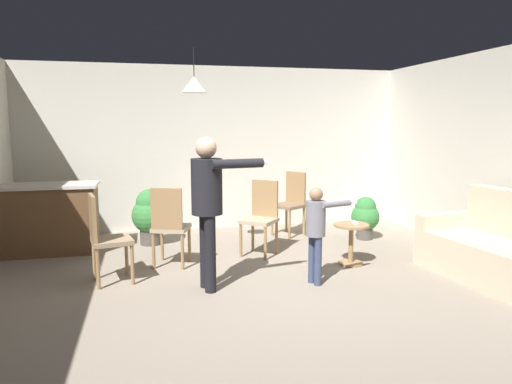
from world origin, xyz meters
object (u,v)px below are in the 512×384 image
Objects in this scene: kitchen_counter at (51,218)px; dining_chair_by_counter at (105,235)px; potted_plant_by_wall at (150,214)px; potted_plant_corner at (365,216)px; person_child at (316,224)px; dining_chair_spare at (261,215)px; couch_floral at (501,252)px; dining_chair_centre_back at (291,201)px; side_table_by_couch at (351,239)px; dining_chair_near_wall at (170,224)px; person_adult at (208,196)px; spare_remote_on_table at (355,222)px.

dining_chair_by_counter is (0.82, -1.49, 0.07)m from kitchen_counter.
potted_plant_corner is at bearing -7.63° from potted_plant_by_wall.
dining_chair_spare is at bearing 176.30° from person_child.
couch_floral and dining_chair_by_counter have the same top height.
dining_chair_by_counter is 1.72m from potted_plant_by_wall.
dining_chair_centre_back is (0.44, 2.32, -0.13)m from person_child.
couch_floral reaches higher than potted_plant_corner.
dining_chair_by_counter is 1.00× the size of dining_chair_spare.
dining_chair_near_wall is (-2.22, 0.43, 0.22)m from side_table_by_couch.
dining_chair_by_counter is 1.00× the size of dining_chair_centre_back.
potted_plant_corner is at bearing -3.49° from kitchen_counter.
person_adult is (1.91, -1.95, 0.53)m from kitchen_counter.
kitchen_counter reaches higher than potted_plant_corner.
dining_chair_centre_back is 1.52× the size of potted_plant_corner.
couch_floral is 1.88× the size of dining_chair_spare.
person_child is at bearing -33.63° from kitchen_counter.
kitchen_counter is 1.34m from potted_plant_by_wall.
dining_chair_centre_back is (3.52, 0.27, 0.07)m from kitchen_counter.
couch_floral is at bearing 66.16° from dining_chair_by_counter.
person_child is 2.36m from dining_chair_centre_back.
dining_chair_spare is (1.23, 0.30, 0.00)m from dining_chair_near_wall.
potted_plant_by_wall is 6.31× the size of spare_remote_on_table.
kitchen_counter is 1.17× the size of person_child.
person_adult is at bearing -165.57° from spare_remote_on_table.
dining_chair_by_counter is at bearing 89.56° from dining_chair_centre_back.
dining_chair_near_wall is (-0.36, 0.91, -0.46)m from person_adult.
side_table_by_couch is 0.52× the size of dining_chair_centre_back.
couch_floral reaches higher than kitchen_counter.
dining_chair_by_counter is (-2.94, -0.03, 0.22)m from side_table_by_couch.
spare_remote_on_table is at bearing 94.38° from person_adult.
kitchen_counter is at bearing 24.30° from dining_chair_spare.
couch_floral is at bearing 63.26° from person_child.
person_adult is (-1.85, -0.49, 0.68)m from side_table_by_couch.
spare_remote_on_table is at bearing -21.05° from kitchen_counter.
dining_chair_spare is at bearing -165.17° from potted_plant_corner.
spare_remote_on_table is (0.73, 0.58, -0.13)m from person_child.
side_table_by_couch is 1.77m from dining_chair_centre_back.
person_child is (-0.68, -0.58, 0.34)m from side_table_by_couch.
dining_chair_spare is (-2.37, 1.68, 0.21)m from couch_floral.
dining_chair_by_counter reaches higher than potted_plant_by_wall.
couch_floral is 3.15m from dining_chair_centre_back.
kitchen_counter is at bearing 60.78° from dining_chair_centre_back.
person_child reaches higher than dining_chair_centre_back.
side_table_by_couch is at bearing -33.62° from potted_plant_by_wall.
dining_chair_centre_back is at bearing 4.35° from kitchen_counter.
kitchen_counter is at bearing -162.93° from dining_chair_by_counter.
dining_chair_by_counter is at bearing -61.17° from kitchen_counter.
kitchen_counter is 1.87m from dining_chair_near_wall.
person_child is at bearing -129.51° from potted_plant_corner.
couch_floral is 2.23m from potted_plant_corner.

